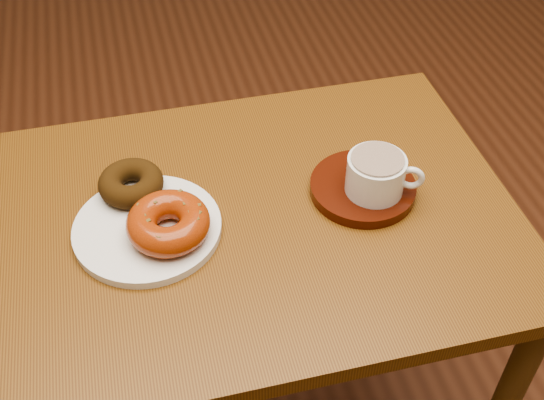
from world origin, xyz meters
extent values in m
plane|color=#592F1C|center=(0.00, 0.00, 0.00)|extent=(6.00, 6.00, 0.00)
cube|color=brown|center=(-0.29, -0.27, 0.69)|extent=(0.76, 0.57, 0.03)
cylinder|color=#4E3516|center=(-0.62, -0.02, 0.34)|extent=(0.04, 0.04, 0.68)
cylinder|color=#4E3516|center=(0.06, -0.03, 0.34)|extent=(0.04, 0.04, 0.68)
cylinder|color=white|center=(-0.45, -0.27, 0.71)|extent=(0.27, 0.27, 0.01)
torus|color=#37210B|center=(-0.46, -0.20, 0.74)|extent=(0.12, 0.12, 0.04)
torus|color=#9A3810|center=(-0.42, -0.30, 0.74)|extent=(0.15, 0.15, 0.04)
cube|color=brown|center=(-0.38, -0.30, 0.76)|extent=(0.01, 0.01, 0.00)
cube|color=brown|center=(-0.39, -0.28, 0.76)|extent=(0.01, 0.01, 0.00)
cube|color=brown|center=(-0.39, -0.27, 0.76)|extent=(0.01, 0.01, 0.00)
cube|color=brown|center=(-0.40, -0.26, 0.76)|extent=(0.01, 0.01, 0.00)
cube|color=brown|center=(-0.42, -0.26, 0.76)|extent=(0.01, 0.01, 0.00)
cube|color=brown|center=(-0.43, -0.26, 0.76)|extent=(0.01, 0.01, 0.00)
cube|color=brown|center=(-0.44, -0.27, 0.76)|extent=(0.01, 0.01, 0.00)
cube|color=brown|center=(-0.45, -0.28, 0.76)|extent=(0.01, 0.01, 0.00)
cube|color=brown|center=(-0.46, -0.29, 0.76)|extent=(0.01, 0.01, 0.00)
cube|color=brown|center=(-0.46, -0.30, 0.76)|extent=(0.01, 0.01, 0.00)
cube|color=brown|center=(-0.45, -0.32, 0.76)|extent=(0.01, 0.01, 0.00)
cube|color=brown|center=(-0.44, -0.33, 0.76)|extent=(0.01, 0.01, 0.00)
cube|color=brown|center=(-0.43, -0.33, 0.76)|extent=(0.01, 0.01, 0.00)
cube|color=brown|center=(-0.42, -0.33, 0.76)|extent=(0.01, 0.01, 0.00)
cube|color=brown|center=(-0.40, -0.33, 0.76)|extent=(0.01, 0.01, 0.00)
cube|color=brown|center=(-0.39, -0.32, 0.76)|extent=(0.01, 0.01, 0.00)
cube|color=brown|center=(-0.39, -0.31, 0.76)|extent=(0.01, 0.01, 0.00)
cylinder|color=#3A1107|center=(-0.12, -0.27, 0.72)|extent=(0.18, 0.18, 0.02)
cylinder|color=white|center=(-0.11, -0.28, 0.75)|extent=(0.09, 0.09, 0.06)
cylinder|color=#4F2C1B|center=(-0.11, -0.28, 0.78)|extent=(0.08, 0.08, 0.00)
torus|color=white|center=(-0.07, -0.31, 0.76)|extent=(0.04, 0.03, 0.04)
ellipsoid|color=silver|center=(-0.13, -0.24, 0.73)|extent=(0.02, 0.03, 0.01)
cube|color=silver|center=(-0.13, -0.28, 0.73)|extent=(0.01, 0.07, 0.00)
camera|label=1|loc=(-0.44, -0.96, 1.42)|focal=45.00mm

